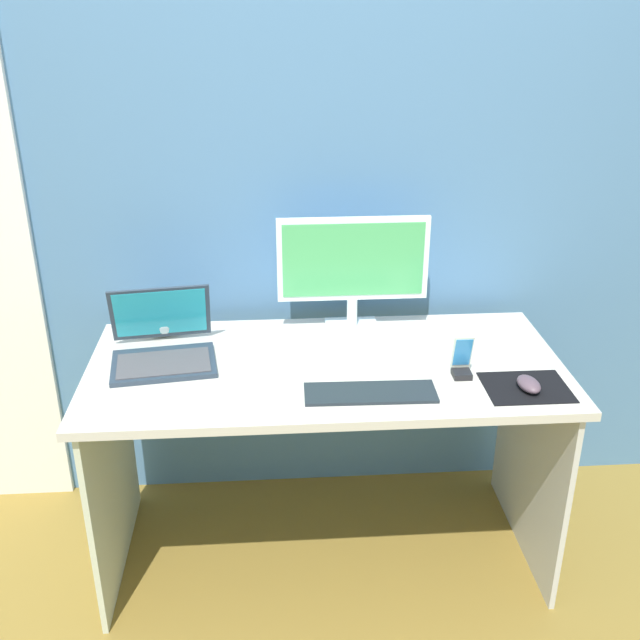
# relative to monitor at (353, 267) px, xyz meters

# --- Properties ---
(ground_plane) EXTENTS (8.00, 8.00, 0.00)m
(ground_plane) POSITION_rel_monitor_xyz_m (-0.11, -0.26, -0.98)
(ground_plane) COLOR olive
(wall_back) EXTENTS (6.00, 0.04, 2.50)m
(wall_back) POSITION_rel_monitor_xyz_m (-0.11, 0.19, 0.27)
(wall_back) COLOR teal
(wall_back) RESTS_ON ground_plane
(desk) EXTENTS (1.50, 0.71, 0.75)m
(desk) POSITION_rel_monitor_xyz_m (-0.11, -0.26, -0.38)
(desk) COLOR beige
(desk) RESTS_ON ground_plane
(monitor) EXTENTS (0.51, 0.14, 0.40)m
(monitor) POSITION_rel_monitor_xyz_m (0.00, 0.00, 0.00)
(monitor) COLOR white
(monitor) RESTS_ON desk
(laptop) EXTENTS (0.36, 0.35, 0.22)m
(laptop) POSITION_rel_monitor_xyz_m (-0.63, -0.19, -0.18)
(laptop) COLOR #293644
(laptop) RESTS_ON desk
(fishbowl) EXTENTS (0.15, 0.15, 0.15)m
(fishbowl) POSITION_rel_monitor_xyz_m (-0.65, 0.00, -0.16)
(fishbowl) COLOR silver
(fishbowl) RESTS_ON desk
(keyboard_external) EXTENTS (0.39, 0.13, 0.01)m
(keyboard_external) POSITION_rel_monitor_xyz_m (0.00, -0.46, -0.22)
(keyboard_external) COLOR #1E272E
(keyboard_external) RESTS_ON desk
(mousepad) EXTENTS (0.25, 0.20, 0.00)m
(mousepad) POSITION_rel_monitor_xyz_m (0.47, -0.45, -0.23)
(mousepad) COLOR black
(mousepad) RESTS_ON desk
(mouse) EXTENTS (0.07, 0.11, 0.04)m
(mouse) POSITION_rel_monitor_xyz_m (0.47, -0.47, -0.21)
(mouse) COLOR #56414D
(mouse) RESTS_ON mousepad
(phone_in_dock) EXTENTS (0.06, 0.06, 0.14)m
(phone_in_dock) POSITION_rel_monitor_xyz_m (0.30, -0.37, -0.18)
(phone_in_dock) COLOR black
(phone_in_dock) RESTS_ON desk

